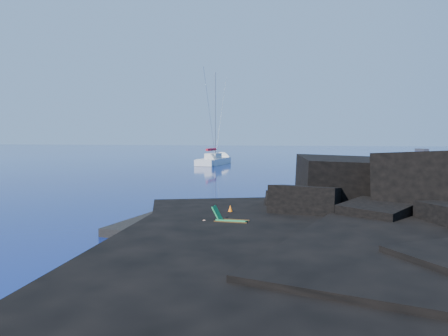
% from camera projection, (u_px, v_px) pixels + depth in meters
% --- Properties ---
extents(ground, '(400.00, 400.00, 0.00)m').
position_uv_depth(ground, '(123.00, 227.00, 19.74)').
color(ground, '#030937').
rests_on(ground, ground).
extents(headland, '(24.00, 24.00, 3.60)m').
position_uv_depth(headland, '(419.00, 228.00, 19.50)').
color(headland, black).
rests_on(headland, ground).
extents(beach, '(9.08, 6.86, 0.70)m').
position_uv_depth(beach, '(222.00, 230.00, 19.13)').
color(beach, black).
rests_on(beach, ground).
extents(surf_foam, '(10.00, 8.00, 0.06)m').
position_uv_depth(surf_foam, '(251.00, 213.00, 23.37)').
color(surf_foam, white).
rests_on(surf_foam, ground).
extents(sailboat, '(3.37, 13.35, 13.88)m').
position_uv_depth(sailboat, '(214.00, 165.00, 65.56)').
color(sailboat, silver).
rests_on(sailboat, ground).
extents(deck_chair, '(1.43, 0.65, 0.98)m').
position_uv_depth(deck_chair, '(232.00, 216.00, 17.82)').
color(deck_chair, '#1C8245').
rests_on(deck_chair, beach).
extents(towel, '(2.03, 1.09, 0.05)m').
position_uv_depth(towel, '(193.00, 226.00, 18.21)').
color(towel, silver).
rests_on(towel, beach).
extents(sunbather, '(1.90, 0.63, 0.26)m').
position_uv_depth(sunbather, '(193.00, 222.00, 18.19)').
color(sunbather, tan).
rests_on(sunbather, towel).
extents(marker_cone, '(0.44, 0.44, 0.59)m').
position_uv_depth(marker_cone, '(230.00, 211.00, 20.19)').
color(marker_cone, orange).
rests_on(marker_cone, beach).
extents(distant_boat_a, '(3.33, 5.39, 0.69)m').
position_uv_depth(distant_boat_a, '(422.00, 151.00, 132.31)').
color(distant_boat_a, '#2B2A30').
rests_on(distant_boat_a, ground).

